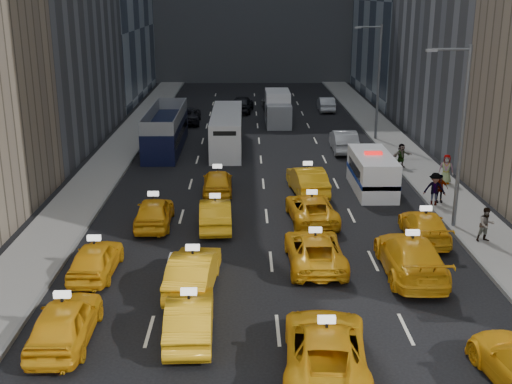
% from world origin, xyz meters
% --- Properties ---
extents(ground, '(160.00, 160.00, 0.00)m').
position_xyz_m(ground, '(0.00, 0.00, 0.00)').
color(ground, black).
rests_on(ground, ground).
extents(sidewalk_west, '(3.00, 90.00, 0.15)m').
position_xyz_m(sidewalk_west, '(-10.50, 25.00, 0.07)').
color(sidewalk_west, gray).
rests_on(sidewalk_west, ground).
extents(sidewalk_east, '(3.00, 90.00, 0.15)m').
position_xyz_m(sidewalk_east, '(10.50, 25.00, 0.07)').
color(sidewalk_east, gray).
rests_on(sidewalk_east, ground).
extents(curb_west, '(0.15, 90.00, 0.18)m').
position_xyz_m(curb_west, '(-9.05, 25.00, 0.09)').
color(curb_west, slate).
rests_on(curb_west, ground).
extents(curb_east, '(0.15, 90.00, 0.18)m').
position_xyz_m(curb_east, '(9.05, 25.00, 0.09)').
color(curb_east, slate).
rests_on(curb_east, ground).
extents(streetlight_near, '(2.15, 0.22, 9.00)m').
position_xyz_m(streetlight_near, '(9.18, 12.00, 4.92)').
color(streetlight_near, '#595B60').
rests_on(streetlight_near, ground).
extents(streetlight_far, '(2.15, 0.22, 9.00)m').
position_xyz_m(streetlight_far, '(9.18, 32.00, 4.92)').
color(streetlight_far, '#595B60').
rests_on(streetlight_far, ground).
extents(taxi_4, '(1.88, 4.59, 1.56)m').
position_xyz_m(taxi_4, '(-7.18, 1.31, 0.78)').
color(taxi_4, '#F5A914').
rests_on(taxi_4, ground).
extents(taxi_5, '(1.70, 4.49, 1.46)m').
position_xyz_m(taxi_5, '(-3.04, 1.66, 0.73)').
color(taxi_5, '#F5A914').
rests_on(taxi_5, ground).
extents(taxi_6, '(3.01, 5.72, 1.54)m').
position_xyz_m(taxi_6, '(1.35, -0.48, 0.77)').
color(taxi_6, '#F5A914').
rests_on(taxi_6, ground).
extents(taxi_8, '(1.81, 4.23, 1.43)m').
position_xyz_m(taxi_8, '(-7.36, 6.76, 0.71)').
color(taxi_8, '#F5A914').
rests_on(taxi_8, ground).
extents(taxi_9, '(2.05, 4.86, 1.56)m').
position_xyz_m(taxi_9, '(-3.19, 5.33, 0.78)').
color(taxi_9, '#F5A914').
rests_on(taxi_9, ground).
extents(taxi_10, '(2.43, 5.12, 1.41)m').
position_xyz_m(taxi_10, '(1.86, 7.57, 0.71)').
color(taxi_10, '#F5A914').
rests_on(taxi_10, ground).
extents(taxi_11, '(2.45, 5.77, 1.66)m').
position_xyz_m(taxi_11, '(5.75, 6.54, 0.83)').
color(taxi_11, '#F5A914').
rests_on(taxi_11, ground).
extents(taxi_12, '(1.84, 4.41, 1.49)m').
position_xyz_m(taxi_12, '(-5.72, 12.60, 0.75)').
color(taxi_12, '#F5A914').
rests_on(taxi_12, ground).
extents(taxi_13, '(1.76, 4.50, 1.46)m').
position_xyz_m(taxi_13, '(-2.62, 12.31, 0.73)').
color(taxi_13, '#F5A914').
rests_on(taxi_13, ground).
extents(taxi_14, '(2.59, 5.03, 1.36)m').
position_xyz_m(taxi_14, '(2.28, 13.17, 0.68)').
color(taxi_14, '#F5A914').
rests_on(taxi_14, ground).
extents(taxi_15, '(2.18, 4.77, 1.35)m').
position_xyz_m(taxi_15, '(7.41, 10.50, 0.68)').
color(taxi_15, '#F5A914').
rests_on(taxi_15, ground).
extents(taxi_16, '(1.79, 4.24, 1.43)m').
position_xyz_m(taxi_16, '(-2.74, 18.06, 0.72)').
color(taxi_16, '#F5A914').
rests_on(taxi_16, ground).
extents(taxi_17, '(2.26, 5.05, 1.61)m').
position_xyz_m(taxi_17, '(2.52, 17.95, 0.81)').
color(taxi_17, '#F5A914').
rests_on(taxi_17, ground).
extents(nypd_van, '(2.35, 5.66, 2.40)m').
position_xyz_m(nypd_van, '(6.40, 18.42, 1.09)').
color(nypd_van, white).
rests_on(nypd_van, ground).
extents(double_decker, '(2.85, 10.48, 3.02)m').
position_xyz_m(double_decker, '(-7.05, 29.31, 1.49)').
color(double_decker, black).
rests_on(double_decker, ground).
extents(city_bus, '(3.00, 10.75, 2.74)m').
position_xyz_m(city_bus, '(-2.49, 29.58, 1.35)').
color(city_bus, silver).
rests_on(city_bus, ground).
extents(box_truck, '(2.64, 6.38, 2.85)m').
position_xyz_m(box_truck, '(1.84, 38.90, 1.39)').
color(box_truck, silver).
rests_on(box_truck, ground).
extents(misc_car_0, '(1.81, 4.93, 1.61)m').
position_xyz_m(misc_car_0, '(6.21, 28.37, 0.81)').
color(misc_car_0, '#A7A9AF').
rests_on(misc_car_0, ground).
extents(misc_car_1, '(2.55, 5.27, 1.45)m').
position_xyz_m(misc_car_1, '(-6.37, 39.31, 0.72)').
color(misc_car_1, black).
rests_on(misc_car_1, ground).
extents(misc_car_2, '(2.18, 4.80, 1.36)m').
position_xyz_m(misc_car_2, '(1.64, 46.73, 0.68)').
color(misc_car_2, slate).
rests_on(misc_car_2, ground).
extents(misc_car_3, '(2.52, 5.00, 1.64)m').
position_xyz_m(misc_car_3, '(-1.39, 44.80, 0.82)').
color(misc_car_3, black).
rests_on(misc_car_3, ground).
extents(misc_car_4, '(1.58, 4.30, 1.41)m').
position_xyz_m(misc_car_4, '(6.96, 45.28, 0.70)').
color(misc_car_4, '#AFB1B7').
rests_on(misc_car_4, ground).
extents(pedestrian_1, '(0.87, 0.57, 1.65)m').
position_xyz_m(pedestrian_1, '(10.10, 9.86, 0.97)').
color(pedestrian_1, gray).
rests_on(pedestrian_1, sidewalk_east).
extents(pedestrian_2, '(1.26, 0.74, 1.82)m').
position_xyz_m(pedestrian_2, '(9.22, 15.27, 1.06)').
color(pedestrian_2, gray).
rests_on(pedestrian_2, sidewalk_east).
extents(pedestrian_3, '(0.94, 0.44, 1.59)m').
position_xyz_m(pedestrian_3, '(9.63, 15.73, 0.95)').
color(pedestrian_3, gray).
rests_on(pedestrian_3, sidewalk_east).
extents(pedestrian_4, '(0.98, 0.72, 1.80)m').
position_xyz_m(pedestrian_4, '(11.10, 19.40, 1.05)').
color(pedestrian_4, gray).
rests_on(pedestrian_4, sidewalk_east).
extents(pedestrian_5, '(1.54, 0.98, 1.61)m').
position_xyz_m(pedestrian_5, '(9.25, 23.17, 0.96)').
color(pedestrian_5, gray).
rests_on(pedestrian_5, sidewalk_east).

